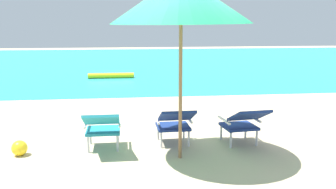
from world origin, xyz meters
name	(u,v)px	position (x,y,z in m)	size (l,w,h in m)	color
ground_plane	(152,97)	(0.00, 4.00, 0.00)	(40.00, 40.00, 0.00)	#CCB78E
ocean_band	(137,62)	(0.00, 13.00, 0.00)	(40.00, 18.00, 0.01)	#28B2B7
swim_buoy	(111,75)	(-1.15, 7.58, 0.10)	(0.18, 0.18, 1.60)	yellow
lounge_chair_left	(102,126)	(-1.07, -0.12, 0.40)	(0.55, 0.88, 0.68)	teal
lounge_chair_center	(175,122)	(0.05, -0.02, 0.40)	(0.56, 0.89, 0.68)	navy
lounge_chair_right	(244,122)	(1.13, -0.14, 0.40)	(0.62, 0.92, 0.68)	navy
beach_umbrella_center	(181,0)	(0.05, -0.54, 2.24)	(2.75, 2.75, 2.58)	olive
beach_ball	(19,148)	(-2.29, -0.15, 0.11)	(0.23, 0.23, 0.23)	yellow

